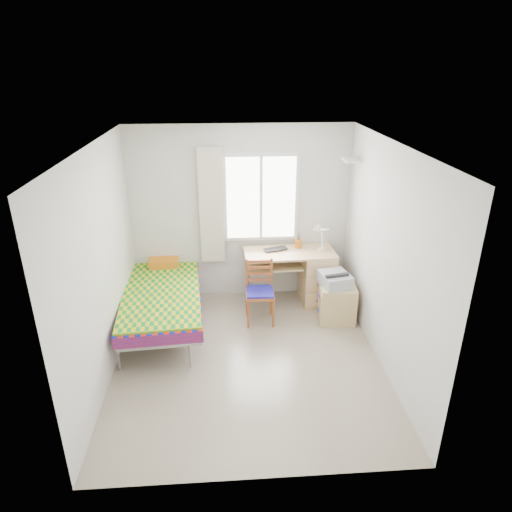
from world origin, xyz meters
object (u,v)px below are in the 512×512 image
(desk, at_px, (312,274))
(cabinet, at_px, (337,303))
(chair, at_px, (260,288))
(printer, at_px, (335,279))
(bed, at_px, (163,292))

(desk, distance_m, cabinet, 0.64)
(chair, bearing_deg, printer, -1.36)
(chair, bearing_deg, bed, -179.43)
(bed, xyz_separation_m, printer, (2.36, -0.10, 0.16))
(chair, xyz_separation_m, cabinet, (1.07, -0.09, -0.23))
(printer, bearing_deg, cabinet, -42.90)
(desk, bearing_deg, printer, -71.63)
(desk, bearing_deg, cabinet, -68.52)
(bed, height_order, cabinet, bed)
(chair, height_order, printer, chair)
(chair, bearing_deg, cabinet, -2.67)
(desk, bearing_deg, bed, -170.44)
(chair, height_order, cabinet, chair)
(chair, relative_size, printer, 1.81)
(bed, xyz_separation_m, desk, (2.16, 0.44, -0.02))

